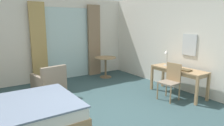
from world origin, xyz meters
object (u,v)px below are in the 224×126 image
object	(u,v)px
desk_lamp	(166,57)
desk_chair	(171,79)
closed_book	(185,70)
writing_desk	(178,72)
bed	(11,119)
armchair_by_window	(49,83)
round_cafe_table	(106,62)

from	to	relation	value
desk_lamp	desk_chair	bearing A→B (deg)	-126.95
desk_lamp	closed_book	xyz separation A→B (m)	(-0.05, -0.68, -0.25)
writing_desk	closed_book	xyz separation A→B (m)	(-0.09, -0.27, 0.11)
bed	armchair_by_window	bearing A→B (deg)	54.41
desk_chair	closed_book	bearing A→B (deg)	-25.67
bed	round_cafe_table	bearing A→B (deg)	34.38
writing_desk	closed_book	size ratio (longest dim) A/B	5.36
armchair_by_window	round_cafe_table	world-z (taller)	armchair_by_window
desk_lamp	round_cafe_table	distance (m)	2.37
desk_chair	round_cafe_table	world-z (taller)	desk_chair
desk_chair	desk_lamp	world-z (taller)	desk_lamp
closed_book	armchair_by_window	world-z (taller)	armchair_by_window
bed	desk_lamp	xyz separation A→B (m)	(4.06, 0.10, 0.72)
desk_lamp	bed	bearing A→B (deg)	-178.52
desk_chair	armchair_by_window	distance (m)	3.24
armchair_by_window	round_cafe_table	bearing A→B (deg)	17.39
desk_chair	desk_lamp	distance (m)	0.81
bed	desk_lamp	size ratio (longest dim) A/B	4.94
desk_chair	round_cafe_table	xyz separation A→B (m)	(-0.24, 2.76, 0.03)
armchair_by_window	desk_chair	bearing A→B (deg)	-39.38
armchair_by_window	bed	bearing A→B (deg)	-125.59
closed_book	bed	bearing A→B (deg)	168.59
writing_desk	desk_lamp	xyz separation A→B (m)	(-0.04, 0.40, 0.36)
armchair_by_window	round_cafe_table	xyz separation A→B (m)	(2.26, 0.71, 0.21)
round_cafe_table	bed	bearing A→B (deg)	-145.62
desk_lamp	round_cafe_table	xyz separation A→B (m)	(-0.63, 2.24, -0.46)
writing_desk	round_cafe_table	distance (m)	2.73
desk_lamp	round_cafe_table	bearing A→B (deg)	105.68
closed_book	round_cafe_table	size ratio (longest dim) A/B	0.38
bed	armchair_by_window	distance (m)	2.02
desk_chair	desk_lamp	size ratio (longest dim) A/B	2.06
bed	closed_book	distance (m)	4.08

